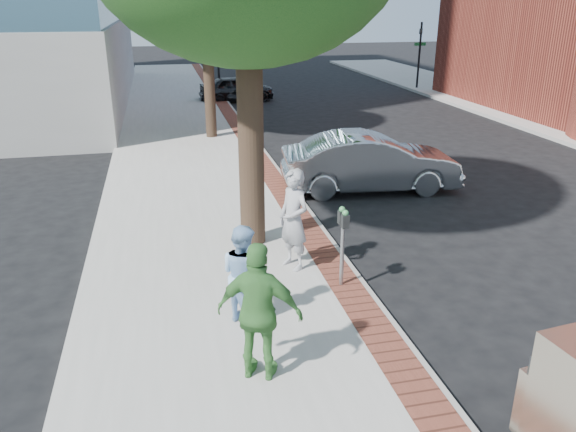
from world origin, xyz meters
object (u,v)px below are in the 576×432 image
object	(u,v)px
sedan_silver	(370,162)
person_gray	(294,220)
parking_meter	(343,231)
person_green	(260,313)
person_officer	(243,274)
bg_car	(237,89)

from	to	relation	value
sedan_silver	person_gray	bearing A→B (deg)	150.32
parking_meter	person_green	xyz separation A→B (m)	(-1.88, -2.26, -0.07)
person_gray	person_green	bearing A→B (deg)	-47.62
person_gray	parking_meter	bearing A→B (deg)	10.08
parking_meter	sedan_silver	size ratio (longest dim) A/B	0.31
person_green	sedan_silver	xyz separation A→B (m)	(4.46, 7.69, -0.34)
person_officer	person_gray	bearing A→B (deg)	-66.04
bg_car	person_officer	bearing A→B (deg)	168.56
person_green	sedan_silver	distance (m)	8.90
person_green	person_gray	bearing A→B (deg)	-86.52
sedan_silver	bg_car	distance (m)	15.51
person_officer	bg_car	xyz separation A→B (m)	(2.89, 21.63, -0.31)
sedan_silver	person_green	bearing A→B (deg)	155.85
person_green	sedan_silver	bearing A→B (deg)	-95.66
person_officer	sedan_silver	world-z (taller)	person_officer
person_officer	parking_meter	bearing A→B (deg)	-97.87
sedan_silver	bg_car	xyz separation A→B (m)	(-1.56, 15.43, -0.14)
parking_meter	person_gray	world-z (taller)	person_gray
person_officer	person_green	xyz separation A→B (m)	(-0.00, -1.49, 0.17)
person_officer	person_green	size ratio (longest dim) A/B	0.83
person_officer	bg_car	size ratio (longest dim) A/B	0.42
person_officer	sedan_silver	bearing A→B (deg)	-65.92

